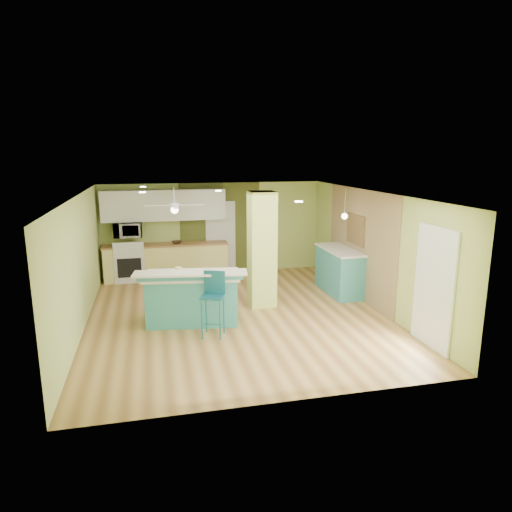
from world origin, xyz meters
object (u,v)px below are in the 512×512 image
Objects in this scene: fruit_bowl at (177,242)px; canister at (178,272)px; peninsula at (193,297)px; side_counter at (340,271)px; bar_stool at (213,293)px.

fruit_bowl is 1.47× the size of canister.
side_counter is (3.63, 1.19, 0.02)m from peninsula.
canister is (-0.26, -0.09, 0.55)m from peninsula.
side_counter is 9.24× the size of canister.
bar_stool is at bearing -149.58° from side_counter.
canister reaches higher than side_counter.
side_counter is at bearing -30.61° from fruit_bowl.
side_counter reaches higher than fruit_bowl.
peninsula is 1.29× the size of side_counter.
peninsula reaches higher than side_counter.
fruit_bowl is at bearing 99.98° from peninsula.
peninsula is 8.13× the size of fruit_bowl.
bar_stool is (0.32, -0.76, 0.28)m from peninsula.
canister is at bearing 151.92° from bar_stool.
peninsula is 0.87m from bar_stool.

